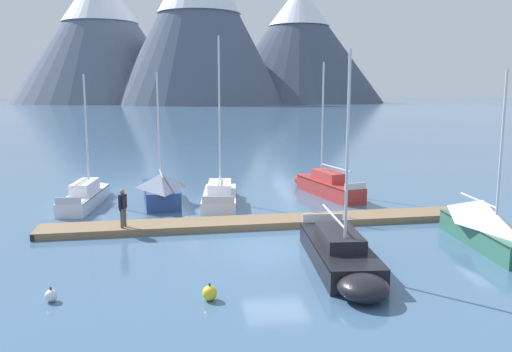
% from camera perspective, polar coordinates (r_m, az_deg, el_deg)
% --- Properties ---
extents(ground_plane, '(700.00, 700.00, 0.00)m').
position_cam_1_polar(ground_plane, '(21.15, 2.11, -7.97)').
color(ground_plane, '#426689').
extents(mountain_west_summit, '(80.91, 80.91, 61.03)m').
position_cam_1_polar(mountain_west_summit, '(262.50, -16.29, 14.49)').
color(mountain_west_summit, slate).
rests_on(mountain_west_summit, ground).
extents(mountain_central_massif, '(73.14, 73.14, 69.60)m').
position_cam_1_polar(mountain_central_massif, '(235.66, -6.11, 16.63)').
color(mountain_central_massif, '#4C566B').
rests_on(mountain_central_massif, ground).
extents(mountain_shoulder_ridge, '(81.07, 81.07, 54.18)m').
position_cam_1_polar(mountain_shoulder_ridge, '(262.22, 4.60, 13.97)').
color(mountain_shoulder_ridge, '#424C60').
rests_on(mountain_shoulder_ridge, ground).
extents(dock, '(20.08, 2.99, 0.30)m').
position_cam_1_polar(dock, '(24.92, 0.59, -4.95)').
color(dock, '#846B4C').
rests_on(dock, ground).
extents(sailboat_nearest_berth, '(1.91, 7.09, 7.08)m').
position_cam_1_polar(sailboat_nearest_berth, '(30.81, -17.65, -1.94)').
color(sailboat_nearest_berth, white).
rests_on(sailboat_nearest_berth, ground).
extents(sailboat_second_berth, '(2.44, 6.44, 7.21)m').
position_cam_1_polar(sailboat_second_berth, '(30.34, -10.17, -1.25)').
color(sailboat_second_berth, navy).
rests_on(sailboat_second_berth, ground).
extents(sailboat_mid_dock_port, '(2.27, 7.07, 9.13)m').
position_cam_1_polar(sailboat_mid_dock_port, '(29.56, -3.87, -1.98)').
color(sailboat_mid_dock_port, silver).
rests_on(sailboat_mid_dock_port, ground).
extents(sailboat_mid_dock_starboard, '(2.23, 7.41, 7.57)m').
position_cam_1_polar(sailboat_mid_dock_starboard, '(19.17, 9.15, -8.30)').
color(sailboat_mid_dock_starboard, black).
rests_on(sailboat_mid_dock_starboard, ground).
extents(sailboat_far_berth, '(3.02, 7.27, 7.86)m').
position_cam_1_polar(sailboat_far_berth, '(32.39, 7.37, -0.91)').
color(sailboat_far_berth, '#B2332D').
rests_on(sailboat_far_berth, ground).
extents(sailboat_outer_slip, '(1.85, 7.07, 7.01)m').
position_cam_1_polar(sailboat_outer_slip, '(23.25, 23.61, -4.96)').
color(sailboat_outer_slip, '#336B56').
rests_on(sailboat_outer_slip, ground).
extents(person_on_dock, '(0.34, 0.56, 1.69)m').
position_cam_1_polar(person_on_dock, '(23.90, -14.07, -3.10)').
color(person_on_dock, brown).
rests_on(person_on_dock, dock).
extents(mooring_buoy_channel_marker, '(0.45, 0.45, 0.53)m').
position_cam_1_polar(mooring_buoy_channel_marker, '(16.40, -4.98, -12.38)').
color(mooring_buoy_channel_marker, yellow).
rests_on(mooring_buoy_channel_marker, ground).
extents(mooring_buoy_inner_mooring, '(0.37, 0.37, 0.45)m').
position_cam_1_polar(mooring_buoy_inner_mooring, '(17.37, -21.08, -11.87)').
color(mooring_buoy_inner_mooring, white).
rests_on(mooring_buoy_inner_mooring, ground).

